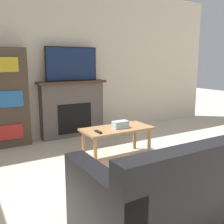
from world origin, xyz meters
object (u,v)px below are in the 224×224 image
couch (219,182)px  coffee_table (117,132)px  fireplace (72,109)px  storage_basket (125,128)px  tv (72,64)px  bookshelf (7,98)px

couch → coffee_table: (-0.08, 1.63, 0.10)m
coffee_table → couch: bearing=-87.1°
couch → coffee_table: bearing=92.9°
fireplace → storage_basket: bearing=-22.1°
tv → couch: bearing=-86.2°
couch → bookshelf: size_ratio=1.64×
bookshelf → coffee_table: bearing=-47.9°
bookshelf → storage_basket: size_ratio=4.90×
fireplace → couch: (0.20, -3.00, -0.23)m
tv → bookshelf: tv is taller
fireplace → bookshelf: (-1.11, -0.02, 0.27)m
couch → bookshelf: bookshelf is taller
coffee_table → tv: bearing=94.7°
couch → storage_basket: (0.72, 2.63, -0.17)m
tv → fireplace: bearing=90.0°
tv → couch: (0.20, -2.98, -1.03)m
couch → tv: bearing=93.8°
storage_basket → coffee_table: bearing=-128.8°
fireplace → coffee_table: bearing=-85.3°
tv → couch: tv is taller
couch → fireplace: bearing=93.7°
coffee_table → storage_basket: coffee_table is taller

